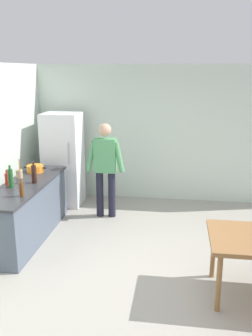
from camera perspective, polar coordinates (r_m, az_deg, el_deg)
ground_plane at (r=4.99m, az=3.72°, el=-16.13°), size 14.00×14.00×0.00m
wall_back at (r=7.37m, az=5.80°, el=5.35°), size 6.40×0.12×2.70m
kitchen_counter at (r=5.95m, az=-15.22°, el=-6.47°), size 0.64×2.20×0.90m
refrigerator at (r=7.21m, az=-9.78°, el=1.34°), size 0.70×0.67×1.80m
person at (r=6.44m, az=-3.24°, el=0.60°), size 0.70×0.22×1.70m
cooking_pot at (r=6.40m, az=-14.01°, el=-0.10°), size 0.40×0.28×0.12m
utensil_jar at (r=6.09m, az=-16.35°, el=-0.85°), size 0.11×0.11×0.32m
bottle_beer_brown at (r=5.20m, az=-16.02°, el=-3.19°), size 0.06×0.06×0.26m
bottle_sauce_red at (r=5.78m, az=-18.12°, el=-1.65°), size 0.06×0.06×0.24m
bottle_wine_green at (r=5.63m, az=-17.61°, el=-1.50°), size 0.08×0.08×0.34m
bottle_wine_dark at (r=5.76m, az=-14.18°, el=-0.90°), size 0.08×0.08×0.34m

